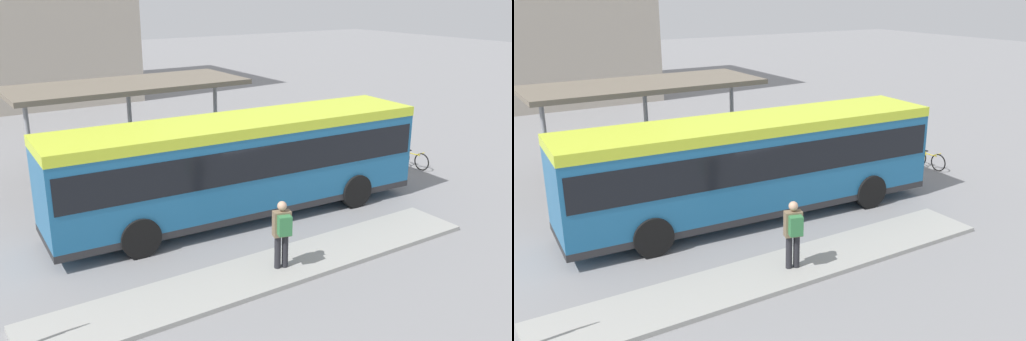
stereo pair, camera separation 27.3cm
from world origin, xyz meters
TOP-DOWN VIEW (x-y plane):
  - ground_plane at (0.00, 0.00)m, footprint 120.00×120.00m
  - curb_island at (-1.27, -3.52)m, footprint 12.13×1.80m
  - city_bus at (0.01, -0.00)m, footprint 11.71×3.04m
  - pedestrian_waiting at (-1.06, -3.68)m, footprint 0.48×0.53m
  - bicycle_yellow at (8.28, 0.59)m, footprint 0.48×1.60m
  - bicycle_white at (7.87, 1.46)m, footprint 0.48×1.73m
  - bicycle_blue at (8.01, 2.34)m, footprint 0.48×1.72m
  - station_shelter at (-1.15, 5.93)m, footprint 8.54×3.49m

SIDE VIEW (x-z plane):
  - ground_plane at x=0.00m, z-range 0.00..0.00m
  - curb_island at x=-1.27m, z-range 0.00..0.12m
  - bicycle_yellow at x=8.28m, z-range 0.00..0.70m
  - bicycle_blue at x=8.01m, z-range 0.00..0.75m
  - bicycle_white at x=7.87m, z-range 0.00..0.75m
  - pedestrian_waiting at x=-1.06m, z-range 0.25..2.00m
  - city_bus at x=0.01m, z-range 0.26..3.33m
  - station_shelter at x=-1.15m, z-range 1.56..5.00m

